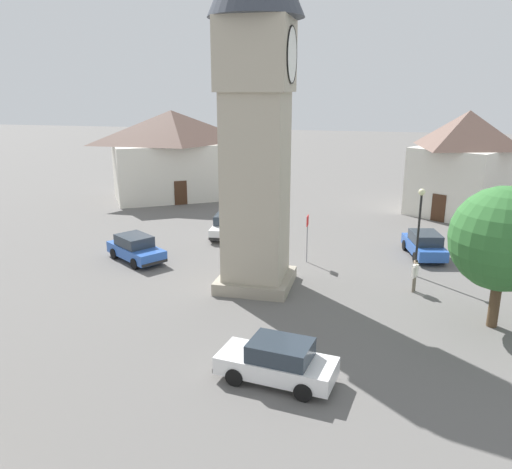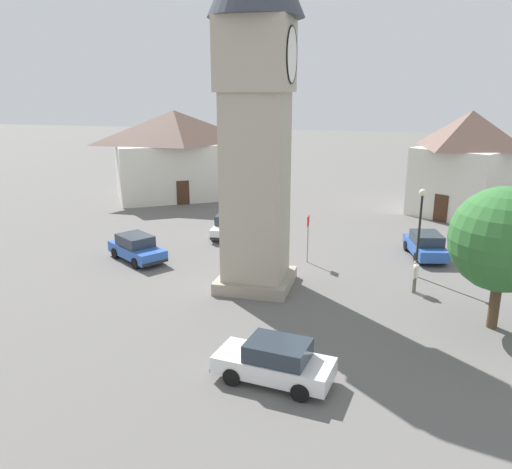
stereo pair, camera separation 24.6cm
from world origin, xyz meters
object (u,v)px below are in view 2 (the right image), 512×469
clock_tower (256,73)px  lamp_post (420,218)px  pedestrian (415,273)px  tree (503,240)px  car_red_corner (275,362)px  car_silver_kerb (137,248)px  road_sign (308,231)px  car_blue_kerb (426,245)px  building_terrace_right (175,154)px  building_corner_back (468,162)px  car_white_side (229,225)px

clock_tower → lamp_post: clock_tower is taller
pedestrian → tree: (-3.27, -3.07, 2.90)m
car_red_corner → pedestrian: size_ratio=2.56×
car_silver_kerb → tree: tree is taller
tree → road_sign: bearing=53.7°
car_blue_kerb → tree: (-9.22, -2.19, 3.14)m
building_terrace_right → building_corner_back: size_ratio=1.28×
car_blue_kerb → car_silver_kerb: 17.29m
car_blue_kerb → car_silver_kerb: same height
car_blue_kerb → car_silver_kerb: (-4.76, 16.62, 0.00)m
tree → road_sign: size_ratio=2.18×
clock_tower → pedestrian: clock_tower is taller
pedestrian → lamp_post: (2.37, -0.18, 2.24)m
pedestrian → tree: tree is taller
car_blue_kerb → road_sign: bearing=111.4°
clock_tower → road_sign: size_ratio=6.48×
building_terrace_right → road_sign: (-15.45, -14.56, -2.15)m
car_silver_kerb → tree: size_ratio=0.71×
building_corner_back → road_sign: building_corner_back is taller
car_white_side → road_sign: road_sign is taller
car_white_side → pedestrian: 14.14m
car_blue_kerb → car_white_side: 12.95m
clock_tower → tree: 13.00m
building_corner_back → road_sign: 18.31m
clock_tower → tree: (-2.19, -10.96, -6.64)m
road_sign → pedestrian: bearing=-119.3°
car_silver_kerb → road_sign: road_sign is taller
car_blue_kerb → lamp_post: 4.42m
lamp_post → road_sign: size_ratio=1.72×
road_sign → car_white_side: bearing=55.4°
clock_tower → tree: size_ratio=2.97×
car_red_corner → building_terrace_right: (28.41, 15.35, 3.29)m
car_silver_kerb → pedestrian: pedestrian is taller
clock_tower → car_red_corner: bearing=-161.9°
car_silver_kerb → lamp_post: lamp_post is taller
car_silver_kerb → tree: bearing=-103.3°
car_blue_kerb → building_corner_back: 13.22m
car_blue_kerb → road_sign: size_ratio=1.57×
pedestrian → building_corner_back: bearing=-14.0°
building_terrace_right → tree: bearing=-133.1°
car_blue_kerb → pedestrian: 6.02m
clock_tower → car_silver_kerb: 12.75m
building_terrace_right → road_sign: 21.34m
car_silver_kerb → road_sign: 10.14m
car_blue_kerb → car_silver_kerb: bearing=106.0°
car_red_corner → building_terrace_right: building_terrace_right is taller
lamp_post → tree: bearing=-152.9°
car_blue_kerb → lamp_post: (-3.59, 0.70, 2.48)m
car_white_side → lamp_post: size_ratio=0.89×
pedestrian → car_blue_kerb: bearing=-8.4°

